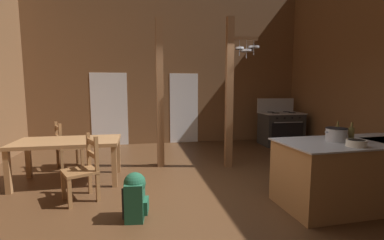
# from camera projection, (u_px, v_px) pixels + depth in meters

# --- Properties ---
(ground_plane) EXTENTS (8.58, 8.84, 0.10)m
(ground_plane) POSITION_uv_depth(u_px,v_px,m) (202.00, 198.00, 4.09)
(ground_plane) COLOR #4C301C
(wall_back) EXTENTS (8.58, 0.14, 4.66)m
(wall_back) POSITION_uv_depth(u_px,v_px,m) (170.00, 64.00, 7.79)
(wall_back) COLOR brown
(wall_back) RESTS_ON ground_plane
(glazed_door_back_left) EXTENTS (1.00, 0.01, 2.05)m
(glazed_door_back_left) POSITION_uv_depth(u_px,v_px,m) (109.00, 109.00, 7.54)
(glazed_door_back_left) COLOR white
(glazed_door_back_left) RESTS_ON ground_plane
(glazed_panel_back_right) EXTENTS (0.84, 0.01, 2.05)m
(glazed_panel_back_right) POSITION_uv_depth(u_px,v_px,m) (184.00, 108.00, 7.95)
(glazed_panel_back_right) COLOR white
(glazed_panel_back_right) RESTS_ON ground_plane
(kitchen_island) EXTENTS (2.19, 1.03, 0.91)m
(kitchen_island) POSITION_uv_depth(u_px,v_px,m) (355.00, 173.00, 3.72)
(kitchen_island) COLOR #9E7044
(kitchen_island) RESTS_ON ground_plane
(stove_range) EXTENTS (1.16, 0.84, 1.32)m
(stove_range) POSITION_uv_depth(u_px,v_px,m) (281.00, 128.00, 7.67)
(stove_range) COLOR #2B2B2B
(stove_range) RESTS_ON ground_plane
(support_post_with_pot_rack) EXTENTS (0.67, 0.26, 3.01)m
(support_post_with_pot_rack) POSITION_uv_depth(u_px,v_px,m) (231.00, 88.00, 5.38)
(support_post_with_pot_rack) COLOR brown
(support_post_with_pot_rack) RESTS_ON ground_plane
(support_post_center) EXTENTS (0.14, 0.14, 3.01)m
(support_post_center) POSITION_uv_depth(u_px,v_px,m) (160.00, 94.00, 5.42)
(support_post_center) COLOR brown
(support_post_center) RESTS_ON ground_plane
(dining_table) EXTENTS (1.70, 0.91, 0.74)m
(dining_table) POSITION_uv_depth(u_px,v_px,m) (68.00, 145.00, 4.59)
(dining_table) COLOR #9E7044
(dining_table) RESTS_ON ground_plane
(ladderback_chair_near_window) EXTENTS (0.59, 0.59, 0.95)m
(ladderback_chair_near_window) POSITION_uv_depth(u_px,v_px,m) (66.00, 147.00, 5.39)
(ladderback_chair_near_window) COLOR brown
(ladderback_chair_near_window) RESTS_ON ground_plane
(ladderback_chair_by_post) EXTENTS (0.59, 0.59, 0.95)m
(ladderback_chair_by_post) POSITION_uv_depth(u_px,v_px,m) (83.00, 169.00, 3.88)
(ladderback_chair_by_post) COLOR brown
(ladderback_chair_by_post) RESTS_ON ground_plane
(backpack) EXTENTS (0.33, 0.34, 0.60)m
(backpack) POSITION_uv_depth(u_px,v_px,m) (135.00, 195.00, 3.31)
(backpack) COLOR #1E5138
(backpack) RESTS_ON ground_plane
(stockpot_on_counter) EXTENTS (0.35, 0.28, 0.19)m
(stockpot_on_counter) POSITION_uv_depth(u_px,v_px,m) (336.00, 135.00, 3.63)
(stockpot_on_counter) COLOR #A8AAB2
(stockpot_on_counter) RESTS_ON kitchen_island
(mixing_bowl_on_counter) EXTENTS (0.23, 0.23, 0.08)m
(mixing_bowl_on_counter) POSITION_uv_depth(u_px,v_px,m) (356.00, 143.00, 3.32)
(mixing_bowl_on_counter) COLOR silver
(mixing_bowl_on_counter) RESTS_ON kitchen_island
(bottle_tall_on_counter) EXTENTS (0.06, 0.06, 0.25)m
(bottle_tall_on_counter) POSITION_uv_depth(u_px,v_px,m) (337.00, 132.00, 3.83)
(bottle_tall_on_counter) COLOR brown
(bottle_tall_on_counter) RESTS_ON kitchen_island
(bottle_short_on_counter) EXTENTS (0.07, 0.07, 0.26)m
(bottle_short_on_counter) POSITION_uv_depth(u_px,v_px,m) (351.00, 134.00, 3.65)
(bottle_short_on_counter) COLOR brown
(bottle_short_on_counter) RESTS_ON kitchen_island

